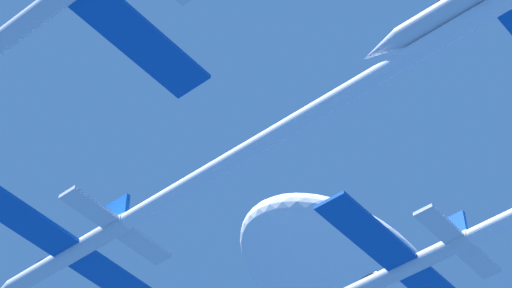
% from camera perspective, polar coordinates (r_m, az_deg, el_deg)
% --- Properties ---
extents(jet_lead, '(17.18, 49.27, 2.85)m').
position_cam_1_polar(jet_lead, '(60.61, -1.71, -1.08)').
color(jet_lead, silver).
extents(cloud_wispy, '(30.44, 16.74, 10.65)m').
position_cam_1_polar(cloud_wispy, '(118.12, 4.87, -7.24)').
color(cloud_wispy, white).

